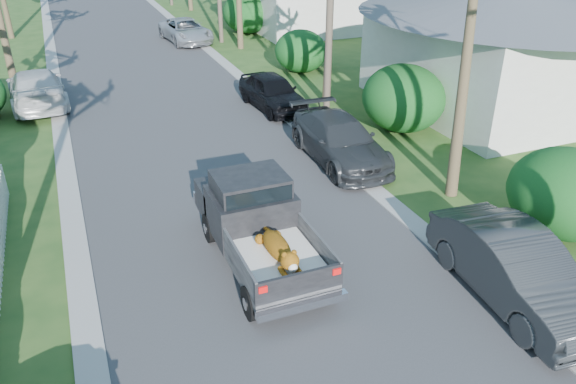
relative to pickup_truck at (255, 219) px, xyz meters
name	(u,v)px	position (x,y,z in m)	size (l,w,h in m)	color
road	(138,62)	(0.16, 20.00, -1.00)	(8.00, 100.00, 0.02)	#38383A
curb_left	(53,70)	(-4.14, 20.00, -0.98)	(0.60, 100.00, 0.06)	#A5A39E
curb_right	(214,55)	(4.46, 20.00, -0.98)	(0.60, 100.00, 0.06)	#A5A39E
pickup_truck	(255,219)	(0.00, 0.00, 0.00)	(1.98, 5.12, 2.06)	black
parked_car_rn	(515,269)	(4.62, -3.75, -0.24)	(1.63, 4.67, 1.54)	#292C2E
parked_car_rm	(340,140)	(4.46, 4.31, -0.29)	(2.03, 4.99, 1.45)	#2F3235
parked_car_rf	(273,92)	(4.28, 10.12, -0.29)	(1.69, 4.20, 1.43)	black
parked_car_rd	(186,31)	(3.76, 23.85, -0.32)	(2.28, 4.94, 1.37)	#B8BBC0
parked_car_lf	(36,88)	(-4.84, 14.19, -0.23)	(2.17, 5.35, 1.55)	silver
shrub_r_a	(566,193)	(7.76, -2.00, 0.14)	(2.80, 3.08, 2.30)	#13441C
shrub_r_b	(403,98)	(7.96, 6.00, 0.24)	(3.00, 3.30, 2.50)	#13441C
shrub_r_c	(301,51)	(7.66, 15.00, 0.04)	(2.60, 2.86, 2.10)	#13441C
shrub_r_d	(247,13)	(8.16, 25.00, 0.29)	(3.20, 3.52, 2.60)	#13441C
house_right_near	(500,53)	(13.16, 7.00, 1.21)	(8.00, 9.00, 4.80)	silver
utility_pole_b	(330,0)	(5.76, 8.00, 3.59)	(1.60, 0.26, 9.00)	brown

